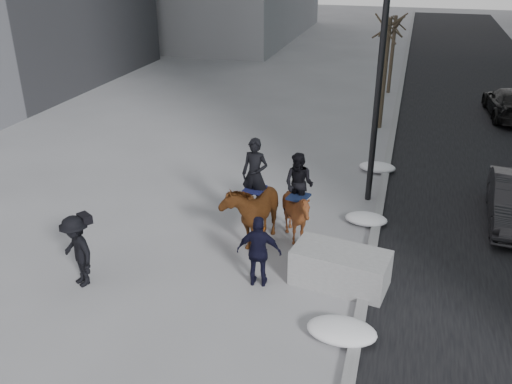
# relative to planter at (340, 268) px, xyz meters

# --- Properties ---
(ground) EXTENTS (120.00, 120.00, 0.00)m
(ground) POSITION_rel_planter_xyz_m (-2.39, 0.06, -0.44)
(ground) COLOR gray
(ground) RESTS_ON ground
(road) EXTENTS (8.00, 90.00, 0.01)m
(road) POSITION_rel_planter_xyz_m (4.61, 10.06, -0.43)
(road) COLOR black
(road) RESTS_ON ground
(curb) EXTENTS (0.25, 90.00, 0.12)m
(curb) POSITION_rel_planter_xyz_m (0.61, 10.06, -0.38)
(curb) COLOR gray
(curb) RESTS_ON ground
(planter) EXTENTS (2.33, 1.42, 0.87)m
(planter) POSITION_rel_planter_xyz_m (0.00, 0.00, 0.00)
(planter) COLOR #999A9C
(planter) RESTS_ON ground
(car_far) EXTENTS (2.16, 4.74, 1.34)m
(car_far) POSITION_rel_planter_xyz_m (5.54, 15.23, 0.24)
(car_far) COLOR black
(car_far) RESTS_ON ground
(tree_near) EXTENTS (1.20, 1.20, 5.04)m
(tree_near) POSITION_rel_planter_xyz_m (0.01, 12.15, 2.08)
(tree_near) COLOR #34281E
(tree_near) RESTS_ON ground
(tree_far) EXTENTS (1.20, 1.20, 4.34)m
(tree_far) POSITION_rel_planter_xyz_m (0.01, 18.27, 1.74)
(tree_far) COLOR #3A2D22
(tree_far) RESTS_ON ground
(mounted_left) EXTENTS (1.26, 2.28, 2.81)m
(mounted_left) POSITION_rel_planter_xyz_m (-2.50, 1.41, 0.61)
(mounted_left) COLOR #532910
(mounted_left) RESTS_ON ground
(mounted_right) EXTENTS (1.59, 1.71, 2.45)m
(mounted_right) POSITION_rel_planter_xyz_m (-1.39, 1.66, 0.55)
(mounted_right) COLOR #4E2B0F
(mounted_right) RESTS_ON ground
(feeder) EXTENTS (1.07, 0.91, 1.75)m
(feeder) POSITION_rel_planter_xyz_m (-1.80, -0.53, 0.44)
(feeder) COLOR black
(feeder) RESTS_ON ground
(camera_crew) EXTENTS (1.31, 1.14, 1.75)m
(camera_crew) POSITION_rel_planter_xyz_m (-5.79, -1.66, 0.45)
(camera_crew) COLOR black
(camera_crew) RESTS_ON ground
(lamppost) EXTENTS (0.25, 1.80, 9.09)m
(lamppost) POSITION_rel_planter_xyz_m (0.21, 4.67, 4.56)
(lamppost) COLOR black
(lamppost) RESTS_ON ground
(snow_piles) EXTENTS (1.42, 9.90, 0.36)m
(snow_piles) POSITION_rel_planter_xyz_m (0.31, 2.10, -0.27)
(snow_piles) COLOR white
(snow_piles) RESTS_ON ground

